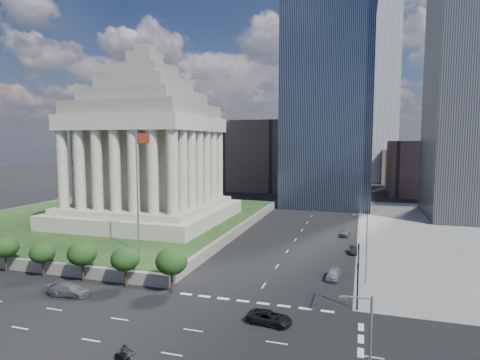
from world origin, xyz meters
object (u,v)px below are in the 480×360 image
at_px(traffic_signal_ne, 358,272).
at_px(parked_sedan_near, 333,274).
at_px(parked_sedan_mid, 353,250).
at_px(street_lamp_north, 365,244).
at_px(suv_grey, 69,290).
at_px(motorcycle_trail, 124,354).
at_px(parked_sedan_far, 345,232).
at_px(street_lamp_south, 367,360).
at_px(war_memorial, 147,135).
at_px(flagpole, 138,184).
at_px(pickup_truck, 270,318).

distance_m(traffic_signal_ne, parked_sedan_near, 13.25).
distance_m(parked_sedan_near, parked_sedan_mid, 14.76).
relative_size(street_lamp_north, parked_sedan_mid, 2.69).
distance_m(suv_grey, motorcycle_trail, 19.94).
height_order(parked_sedan_mid, parked_sedan_far, parked_sedan_far).
relative_size(street_lamp_north, motorcycle_trail, 3.75).
bearing_deg(parked_sedan_near, motorcycle_trail, -115.65).
height_order(street_lamp_south, motorcycle_trail, street_lamp_south).
relative_size(war_memorial, street_lamp_north, 3.90).
distance_m(street_lamp_south, parked_sedan_mid, 46.51).
bearing_deg(parked_sedan_far, motorcycle_trail, -99.82).
bearing_deg(parked_sedan_far, traffic_signal_ne, -78.96).
height_order(street_lamp_south, street_lamp_north, same).
bearing_deg(traffic_signal_ne, flagpole, 163.29).
relative_size(street_lamp_south, suv_grey, 1.86).
bearing_deg(street_lamp_north, motorcycle_trail, -126.41).
height_order(war_memorial, parked_sedan_far, war_memorial).
distance_m(parked_sedan_far, motorcycle_trail, 58.79).
relative_size(flagpole, street_lamp_north, 2.00).
bearing_deg(flagpole, parked_sedan_near, 3.07).
bearing_deg(street_lamp_north, pickup_truck, -121.63).
bearing_deg(parked_sedan_near, traffic_signal_ne, -69.70).
distance_m(parked_sedan_mid, parked_sedan_far, 13.44).
relative_size(street_lamp_south, parked_sedan_mid, 2.69).
distance_m(street_lamp_north, parked_sedan_near, 6.57).
bearing_deg(parked_sedan_far, street_lamp_south, -79.60).
bearing_deg(street_lamp_south, street_lamp_north, 90.00).
bearing_deg(traffic_signal_ne, suv_grey, -172.62).
relative_size(war_memorial, parked_sedan_near, 8.77).
xyz_separation_m(flagpole, street_lamp_south, (35.16, -30.00, -7.45)).
relative_size(street_lamp_south, parked_sedan_near, 2.25).
height_order(pickup_truck, parked_sedan_mid, pickup_truck).
distance_m(street_lamp_north, parked_sedan_mid, 16.12).
xyz_separation_m(war_memorial, motorcycle_trail, (26.76, -50.89, -20.41)).
xyz_separation_m(traffic_signal_ne, suv_grey, (-35.69, -4.63, -4.47)).
height_order(suv_grey, motorcycle_trail, motorcycle_trail).
xyz_separation_m(traffic_signal_ne, parked_sedan_near, (-3.50, 11.96, -4.49)).
relative_size(traffic_signal_ne, street_lamp_north, 0.80).
height_order(traffic_signal_ne, suv_grey, traffic_signal_ne).
distance_m(traffic_signal_ne, suv_grey, 36.27).
bearing_deg(pickup_truck, suv_grey, 97.53).
bearing_deg(parked_sedan_far, pickup_truck, -91.08).
bearing_deg(flagpole, war_memorial, 116.89).
distance_m(war_memorial, motorcycle_trail, 61.01).
bearing_deg(motorcycle_trail, street_lamp_north, 71.94).
xyz_separation_m(street_lamp_north, parked_sedan_near, (-4.33, 0.65, -4.90)).
bearing_deg(street_lamp_north, street_lamp_south, -90.00).
bearing_deg(street_lamp_south, pickup_truck, 123.80).
height_order(street_lamp_south, parked_sedan_far, street_lamp_south).
bearing_deg(street_lamp_south, motorcycle_trail, 171.39).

